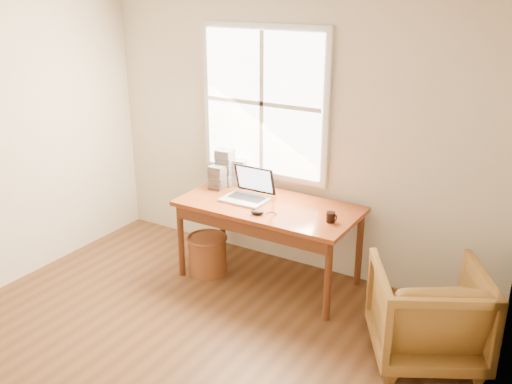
# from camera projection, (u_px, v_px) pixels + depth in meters

# --- Properties ---
(room_shell) EXTENTS (4.04, 4.54, 2.64)m
(room_shell) POSITION_uv_depth(u_px,v_px,m) (136.00, 202.00, 3.54)
(room_shell) COLOR brown
(room_shell) RESTS_ON ground
(desk) EXTENTS (1.60, 0.80, 0.04)m
(desk) POSITION_uv_depth(u_px,v_px,m) (269.00, 206.00, 5.05)
(desk) COLOR brown
(desk) RESTS_ON room_shell
(armchair) EXTENTS (1.05, 1.06, 0.72)m
(armchair) POSITION_uv_depth(u_px,v_px,m) (428.00, 313.00, 4.11)
(armchair) COLOR brown
(armchair) RESTS_ON room_shell
(wicker_stool) EXTENTS (0.41, 0.41, 0.36)m
(wicker_stool) POSITION_uv_depth(u_px,v_px,m) (208.00, 255.00, 5.37)
(wicker_stool) COLOR brown
(wicker_stool) RESTS_ON room_shell
(laptop) EXTENTS (0.43, 0.45, 0.32)m
(laptop) POSITION_uv_depth(u_px,v_px,m) (245.00, 184.00, 5.06)
(laptop) COLOR #B5B7BC
(laptop) RESTS_ON desk
(mouse) EXTENTS (0.13, 0.10, 0.04)m
(mouse) POSITION_uv_depth(u_px,v_px,m) (257.00, 212.00, 4.82)
(mouse) COLOR black
(mouse) RESTS_ON desk
(coffee_mug) EXTENTS (0.08, 0.08, 0.08)m
(coffee_mug) POSITION_uv_depth(u_px,v_px,m) (331.00, 217.00, 4.66)
(coffee_mug) COLOR black
(coffee_mug) RESTS_ON desk
(cd_stack_a) EXTENTS (0.15, 0.14, 0.25)m
(cd_stack_a) POSITION_uv_depth(u_px,v_px,m) (239.00, 172.00, 5.48)
(cd_stack_a) COLOR silver
(cd_stack_a) RESTS_ON desk
(cd_stack_b) EXTENTS (0.14, 0.13, 0.22)m
(cd_stack_b) POSITION_uv_depth(u_px,v_px,m) (218.00, 177.00, 5.40)
(cd_stack_b) COLOR #2A2A2F
(cd_stack_b) RESTS_ON desk
(cd_stack_c) EXTENTS (0.17, 0.15, 0.35)m
(cd_stack_c) POSITION_uv_depth(u_px,v_px,m) (225.00, 167.00, 5.46)
(cd_stack_c) COLOR #9596A1
(cd_stack_c) RESTS_ON desk
(cd_stack_d) EXTENTS (0.17, 0.16, 0.17)m
(cd_stack_d) POSITION_uv_depth(u_px,v_px,m) (252.00, 176.00, 5.49)
(cd_stack_d) COLOR silver
(cd_stack_d) RESTS_ON desk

